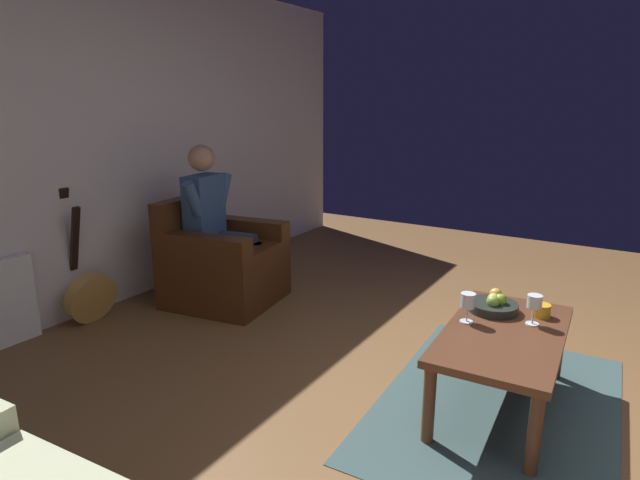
# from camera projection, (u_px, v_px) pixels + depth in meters

# --- Properties ---
(ground_plane) EXTENTS (7.58, 7.58, 0.00)m
(ground_plane) POSITION_uv_depth(u_px,v_px,m) (526.00, 412.00, 2.77)
(ground_plane) COLOR brown
(wall_back) EXTENTS (6.16, 0.06, 2.61)m
(wall_back) POSITION_uv_depth(u_px,v_px,m) (112.00, 139.00, 4.06)
(wall_back) COLOR silver
(wall_back) RESTS_ON ground
(rug) EXTENTS (1.81, 1.24, 0.01)m
(rug) POSITION_uv_depth(u_px,v_px,m) (497.00, 405.00, 2.82)
(rug) COLOR #38504F
(rug) RESTS_ON ground
(armchair) EXTENTS (0.89, 0.91, 0.84)m
(armchair) POSITION_uv_depth(u_px,v_px,m) (222.00, 264.00, 4.24)
(armchair) COLOR #42230F
(armchair) RESTS_ON ground
(person_seated) EXTENTS (0.61, 0.59, 1.26)m
(person_seated) POSITION_uv_depth(u_px,v_px,m) (217.00, 220.00, 4.16)
(person_seated) COLOR #314D73
(person_seated) RESTS_ON ground
(coffee_table) EXTENTS (1.08, 0.61, 0.44)m
(coffee_table) POSITION_uv_depth(u_px,v_px,m) (503.00, 342.00, 2.73)
(coffee_table) COLOR #532F1D
(coffee_table) RESTS_ON ground
(guitar) EXTENTS (0.39, 0.32, 1.00)m
(guitar) POSITION_uv_depth(u_px,v_px,m) (90.00, 293.00, 3.85)
(guitar) COLOR #AF843F
(guitar) RESTS_ON ground
(wine_glass_near) EXTENTS (0.08, 0.08, 0.17)m
(wine_glass_near) POSITION_uv_depth(u_px,v_px,m) (534.00, 304.00, 2.76)
(wine_glass_near) COLOR silver
(wine_glass_near) RESTS_ON coffee_table
(wine_glass_far) EXTENTS (0.08, 0.08, 0.16)m
(wine_glass_far) POSITION_uv_depth(u_px,v_px,m) (468.00, 302.00, 2.79)
(wine_glass_far) COLOR silver
(wine_glass_far) RESTS_ON coffee_table
(fruit_bowl) EXTENTS (0.27, 0.27, 0.11)m
(fruit_bowl) POSITION_uv_depth(u_px,v_px,m) (494.00, 305.00, 2.96)
(fruit_bowl) COLOR black
(fruit_bowl) RESTS_ON coffee_table
(candle_jar) EXTENTS (0.10, 0.10, 0.07)m
(candle_jar) POSITION_uv_depth(u_px,v_px,m) (541.00, 310.00, 2.88)
(candle_jar) COLOR gold
(candle_jar) RESTS_ON coffee_table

